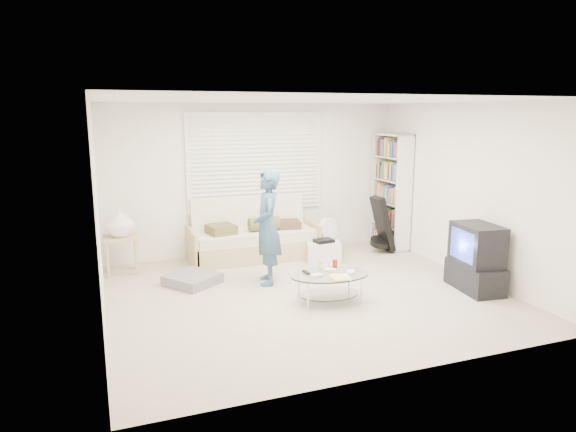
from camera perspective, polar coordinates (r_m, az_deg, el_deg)
name	(u,v)px	position (r m, az deg, el deg)	size (l,w,h in m)	color
ground	(306,294)	(6.86, 1.97, -8.64)	(5.00, 5.00, 0.00)	tan
room_shell	(293,167)	(6.92, 0.56, 5.43)	(5.02, 4.52, 2.51)	white
window_blinds	(256,162)	(8.56, -3.56, 6.02)	(2.32, 0.08, 1.62)	silver
futon_sofa	(253,239)	(8.41, -3.88, -2.52)	(2.06, 0.83, 1.01)	tan
grey_floor_pillow	(193,279)	(7.33, -10.56, -6.93)	(0.62, 0.62, 0.14)	#5E5E62
side_table	(120,225)	(7.89, -18.16, -0.99)	(0.50, 0.40, 0.99)	tan
bookshelf	(391,191)	(9.17, 11.37, 2.70)	(0.31, 0.84, 1.99)	white
guitar_case	(382,228)	(8.85, 10.42, -1.33)	(0.39, 0.36, 0.95)	black
floor_fan	(328,233)	(8.56, 4.48, -1.91)	(0.41, 0.27, 0.66)	white
storage_bin	(324,251)	(8.27, 3.98, -3.93)	(0.61, 0.51, 0.37)	white
tv_unit	(476,258)	(7.32, 20.16, -4.45)	(0.54, 0.87, 0.90)	black
coffee_table	(330,279)	(6.49, 4.69, -7.03)	(1.05, 0.72, 0.50)	silver
standing_person	(267,227)	(7.07, -2.31, -1.26)	(0.58, 0.38, 1.60)	navy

